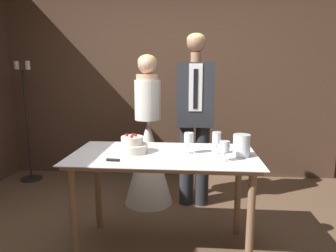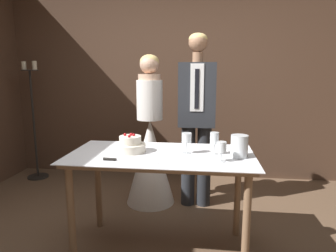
% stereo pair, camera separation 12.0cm
% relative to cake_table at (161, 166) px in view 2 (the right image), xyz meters
% --- Properties ---
extents(wall_back, '(4.69, 0.12, 2.85)m').
position_rel_cake_table_xyz_m(wall_back, '(-0.14, 1.91, 0.70)').
color(wall_back, '#513828').
rests_on(wall_back, ground_plane).
extents(cake_table, '(1.47, 0.76, 0.82)m').
position_rel_cake_table_xyz_m(cake_table, '(0.00, 0.00, 0.00)').
color(cake_table, '#8E6B4C').
rests_on(cake_table, ground_plane).
extents(tiered_cake, '(0.25, 0.25, 0.15)m').
position_rel_cake_table_xyz_m(tiered_cake, '(-0.26, 0.02, 0.15)').
color(tiered_cake, silver).
rests_on(tiered_cake, cake_table).
extents(cake_knife, '(0.42, 0.06, 0.02)m').
position_rel_cake_table_xyz_m(cake_knife, '(-0.27, -0.24, 0.11)').
color(cake_knife, silver).
rests_on(cake_knife, cake_table).
extents(wine_glass_near, '(0.07, 0.07, 0.15)m').
position_rel_cake_table_xyz_m(wine_glass_near, '(0.46, -0.15, 0.20)').
color(wine_glass_near, silver).
rests_on(wine_glass_near, cake_table).
extents(wine_glass_middle, '(0.08, 0.08, 0.17)m').
position_rel_cake_table_xyz_m(wine_glass_middle, '(0.20, 0.03, 0.22)').
color(wine_glass_middle, silver).
rests_on(wine_glass_middle, cake_table).
extents(wine_glass_far, '(0.07, 0.07, 0.18)m').
position_rel_cake_table_xyz_m(wine_glass_far, '(0.42, 0.03, 0.22)').
color(wine_glass_far, silver).
rests_on(wine_glass_far, cake_table).
extents(hurricane_candle, '(0.13, 0.13, 0.17)m').
position_rel_cake_table_xyz_m(hurricane_candle, '(0.60, -0.02, 0.18)').
color(hurricane_candle, silver).
rests_on(hurricane_candle, cake_table).
extents(bride, '(0.54, 0.54, 1.64)m').
position_rel_cake_table_xyz_m(bride, '(-0.25, 0.89, -0.12)').
color(bride, white).
rests_on(bride, ground_plane).
extents(groom, '(0.39, 0.25, 1.86)m').
position_rel_cake_table_xyz_m(groom, '(0.25, 0.89, 0.30)').
color(groom, '#282B30').
rests_on(groom, ground_plane).
extents(candle_stand, '(0.28, 0.28, 1.60)m').
position_rel_cake_table_xyz_m(candle_stand, '(-1.97, 1.49, 0.00)').
color(candle_stand, black).
rests_on(candle_stand, ground_plane).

